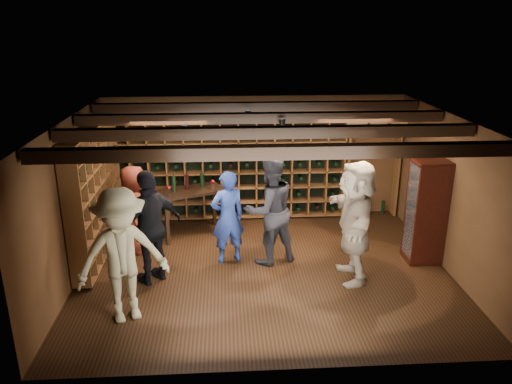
{
  "coord_description": "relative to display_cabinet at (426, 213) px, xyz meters",
  "views": [
    {
      "loc": [
        -0.61,
        -7.36,
        3.92
      ],
      "look_at": [
        -0.13,
        0.2,
        1.3
      ],
      "focal_mm": 35.0,
      "sensor_mm": 36.0,
      "label": 1
    }
  ],
  "objects": [
    {
      "name": "ground",
      "position": [
        -2.71,
        -0.2,
        -0.86
      ],
      "size": [
        6.0,
        6.0,
        0.0
      ],
      "primitive_type": "plane",
      "color": "black",
      "rests_on": "ground"
    },
    {
      "name": "guest_woman_black",
      "position": [
        -4.48,
        -0.44,
        0.05
      ],
      "size": [
        1.1,
        1.03,
        1.82
      ],
      "primitive_type": "imported",
      "rotation": [
        0.0,
        0.0,
        3.84
      ],
      "color": "black",
      "rests_on": "ground"
    },
    {
      "name": "guest_khaki",
      "position": [
        -4.72,
        -1.48,
        0.09
      ],
      "size": [
        1.4,
        1.1,
        1.9
      ],
      "primitive_type": "imported",
      "rotation": [
        0.0,
        0.0,
        0.37
      ],
      "color": "gray",
      "rests_on": "ground"
    },
    {
      "name": "display_cabinet",
      "position": [
        0.0,
        0.0,
        0.0
      ],
      "size": [
        0.55,
        0.5,
        1.75
      ],
      "color": "black",
      "rests_on": "ground"
    },
    {
      "name": "room_shell",
      "position": [
        -2.71,
        -0.15,
        1.56
      ],
      "size": [
        6.0,
        6.0,
        6.0
      ],
      "color": "#55361D",
      "rests_on": "ground"
    },
    {
      "name": "man_blue_shirt",
      "position": [
        -3.31,
        0.18,
        -0.05
      ],
      "size": [
        0.68,
        0.56,
        1.6
      ],
      "primitive_type": "imported",
      "rotation": [
        0.0,
        0.0,
        3.48
      ],
      "color": "navy",
      "rests_on": "ground"
    },
    {
      "name": "crate_shelf",
      "position": [
        -0.31,
        2.12,
        0.71
      ],
      "size": [
        1.2,
        0.32,
        2.07
      ],
      "color": "brown",
      "rests_on": "ground"
    },
    {
      "name": "tasting_table",
      "position": [
        -3.99,
        1.32,
        -0.06
      ],
      "size": [
        1.34,
        1.01,
        1.19
      ],
      "rotation": [
        0.0,
        0.0,
        0.39
      ],
      "color": "black",
      "rests_on": "ground"
    },
    {
      "name": "guest_red_floral",
      "position": [
        -4.92,
        0.67,
        -0.07
      ],
      "size": [
        0.53,
        0.79,
        1.58
      ],
      "primitive_type": "imported",
      "rotation": [
        0.0,
        0.0,
        1.6
      ],
      "color": "maroon",
      "rests_on": "ground"
    },
    {
      "name": "man_grey_suit",
      "position": [
        -2.61,
        0.12,
        0.08
      ],
      "size": [
        1.11,
        1.0,
        1.87
      ],
      "primitive_type": "imported",
      "rotation": [
        0.0,
        0.0,
        3.53
      ],
      "color": "black",
      "rests_on": "ground"
    },
    {
      "name": "wine_rack_left",
      "position": [
        -5.54,
        0.62,
        0.29
      ],
      "size": [
        0.3,
        2.65,
        2.2
      ],
      "color": "brown",
      "rests_on": "ground"
    },
    {
      "name": "wine_rack_back",
      "position": [
        -3.24,
        2.13,
        0.29
      ],
      "size": [
        4.65,
        0.3,
        2.2
      ],
      "color": "brown",
      "rests_on": "ground"
    },
    {
      "name": "guest_beige",
      "position": [
        -1.34,
        -0.55,
        0.12
      ],
      "size": [
        0.66,
        1.83,
        1.94
      ],
      "primitive_type": "imported",
      "rotation": [
        0.0,
        0.0,
        4.66
      ],
      "color": "gray",
      "rests_on": "ground"
    }
  ]
}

